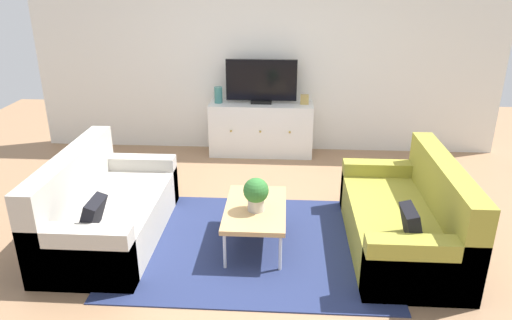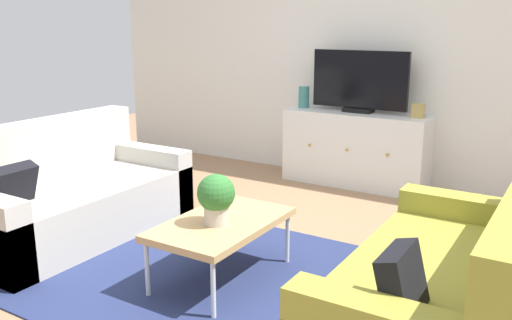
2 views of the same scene
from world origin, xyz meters
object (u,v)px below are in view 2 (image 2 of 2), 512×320
Objects in this scene: tv_console at (356,149)px; mantel_clock at (418,111)px; couch_right_side at (460,295)px; flat_screen_tv at (360,82)px; couch_left_side at (66,198)px; potted_plant at (216,197)px; glass_vase at (304,97)px; coffee_table at (221,225)px.

mantel_clock is at bearing 0.00° from tv_console.
mantel_clock reaches higher than couch_right_side.
flat_screen_tv is 0.63m from mantel_clock.
mantel_clock is (0.58, -0.02, -0.23)m from flat_screen_tv.
potted_plant is at bearing -3.39° from couch_left_side.
flat_screen_tv is at bearing 90.00° from tv_console.
couch_left_side is 1.00× the size of couch_right_side.
flat_screen_tv reaches higher than glass_vase.
flat_screen_tv reaches higher than couch_left_side.
tv_console is 0.75m from glass_vase.
mantel_clock is (0.50, 2.46, 0.23)m from potted_plant.
coffee_table is (-1.42, -0.03, 0.09)m from couch_right_side.
glass_vase is at bearing 71.20° from couch_left_side.
mantel_clock is at bearing 78.47° from potted_plant.
couch_right_side is at bearing -69.05° from mantel_clock.
potted_plant is 2.52m from mantel_clock.
tv_console is 0.72m from mantel_clock.
tv_console is 6.43× the size of glass_vase.
glass_vase is at bearing -178.04° from flat_screen_tv.
couch_left_side is 2.88m from couch_right_side.
potted_plant is 2.39× the size of mantel_clock.
couch_right_side is (2.88, 0.00, 0.00)m from couch_left_side.
couch_right_side reaches higher than potted_plant.
potted_plant is 0.33× the size of flat_screen_tv.
glass_vase is (0.81, 2.37, 0.56)m from couch_left_side.
coffee_table is (1.46, -0.03, 0.09)m from couch_left_side.
tv_console is (-0.08, 2.46, -0.20)m from potted_plant.
potted_plant is 2.52m from flat_screen_tv.
potted_plant is at bearing -88.10° from tv_console.
couch_right_side is at bearing 1.01° from coffee_table.
coffee_table is 0.65× the size of tv_console.
flat_screen_tv reaches higher than coffee_table.
mantel_clock is at bearing 0.00° from glass_vase.
mantel_clock reaches higher than coffee_table.
coffee_table is at bearing -74.70° from glass_vase.
flat_screen_tv reaches higher than tv_console.
tv_console is at bearing -0.00° from glass_vase.
coffee_table is at bearing -102.02° from mantel_clock.
couch_right_side is 13.27× the size of mantel_clock.
couch_left_side is 7.88× the size of glass_vase.
coffee_table is 7.07× the size of mantel_clock.
tv_console reaches higher than potted_plant.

